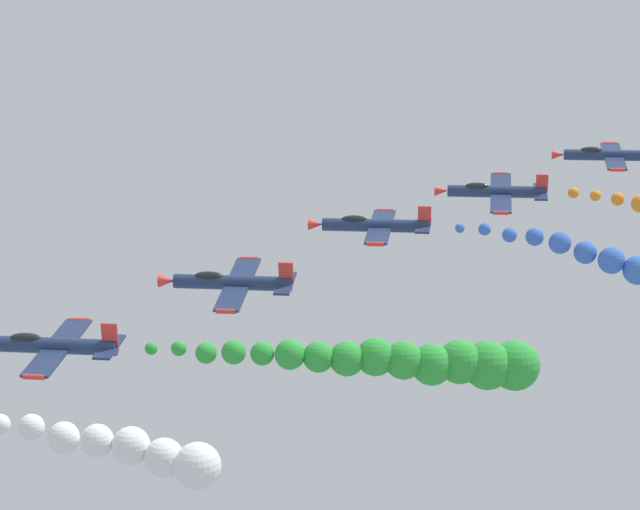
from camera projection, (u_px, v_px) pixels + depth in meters
name	position (u px, v px, depth m)	size (l,w,h in m)	color
smoke_trail_lead	(130.00, 450.00, 68.66)	(3.22, 17.58, 3.57)	white
airplane_left_inner	(49.00, 345.00, 82.66)	(9.48, 10.35, 2.84)	navy
smoke_trail_left_inner	(426.00, 362.00, 82.45)	(7.09, 26.26, 4.08)	green
airplane_right_inner	(230.00, 282.00, 92.30)	(9.38, 10.35, 3.13)	navy
airplane_left_outer	(374.00, 225.00, 103.24)	(9.51, 10.35, 2.75)	navy
airplane_right_outer	(495.00, 191.00, 113.33)	(9.31, 10.35, 3.27)	navy
airplane_trailing	(608.00, 155.00, 123.32)	(9.46, 10.35, 2.92)	navy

